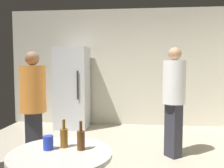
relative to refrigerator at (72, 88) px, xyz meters
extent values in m
cube|color=beige|center=(1.09, 0.43, 0.45)|extent=(5.32, 0.06, 2.70)
cube|color=silver|center=(0.00, 0.00, 0.00)|extent=(0.70, 0.65, 1.80)
cube|color=#262628|center=(0.21, -0.34, 0.09)|extent=(0.03, 0.03, 0.60)
cylinder|color=beige|center=(0.85, -3.48, -0.18)|extent=(0.80, 0.80, 0.03)
cylinder|color=#8C5919|center=(0.85, -3.37, -0.09)|extent=(0.06, 0.06, 0.15)
cylinder|color=#8C5919|center=(0.85, -3.37, 0.02)|extent=(0.02, 0.02, 0.08)
cylinder|color=#593314|center=(1.00, -3.41, -0.09)|extent=(0.06, 0.06, 0.15)
cylinder|color=#593314|center=(1.00, -3.41, 0.02)|extent=(0.02, 0.02, 0.08)
cylinder|color=blue|center=(0.74, -3.43, -0.11)|extent=(0.08, 0.08, 0.11)
cube|color=#2D2D38|center=(0.06, -2.19, -0.51)|extent=(0.27, 0.24, 0.78)
cylinder|color=orange|center=(0.06, -2.19, 0.19)|extent=(0.45, 0.45, 0.62)
sphere|color=#8C6647|center=(0.06, -2.19, 0.59)|extent=(0.19, 0.19, 0.19)
cube|color=#2D2D38|center=(2.00, -1.55, -0.49)|extent=(0.27, 0.28, 0.82)
cylinder|color=white|center=(2.00, -1.55, 0.25)|extent=(0.48, 0.48, 0.65)
sphere|color=tan|center=(2.00, -1.55, 0.67)|extent=(0.20, 0.20, 0.20)
camera|label=1|loc=(1.43, -5.23, 0.50)|focal=38.59mm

